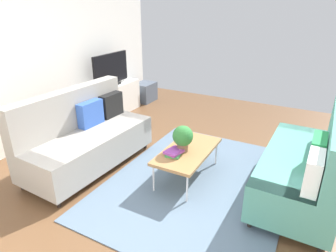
{
  "coord_description": "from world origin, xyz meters",
  "views": [
    {
      "loc": [
        -3.0,
        -1.34,
        2.21
      ],
      "look_at": [
        0.23,
        0.4,
        0.65
      ],
      "focal_mm": 31.3,
      "sensor_mm": 36.0,
      "label": 1
    }
  ],
  "objects_px": {
    "couch_green": "(308,165)",
    "vase_1": "(96,86)",
    "vase_0": "(90,88)",
    "storage_trunk": "(145,92)",
    "tv_console": "(112,100)",
    "tv": "(111,70)",
    "table_book_0": "(174,153)",
    "couch_beige": "(86,137)",
    "bottle_0": "(106,82)",
    "potted_plant": "(183,137)",
    "bottle_1": "(109,83)",
    "coffee_table": "(188,151)"
  },
  "relations": [
    {
      "from": "bottle_1",
      "to": "couch_beige",
      "type": "bearing_deg",
      "value": -151.21
    },
    {
      "from": "storage_trunk",
      "to": "tv_console",
      "type": "bearing_deg",
      "value": 174.81
    },
    {
      "from": "tv",
      "to": "couch_beige",
      "type": "bearing_deg",
      "value": -152.26
    },
    {
      "from": "tv",
      "to": "table_book_0",
      "type": "bearing_deg",
      "value": -125.92
    },
    {
      "from": "tv_console",
      "to": "potted_plant",
      "type": "xyz_separation_m",
      "value": [
        -1.52,
        -2.36,
        0.3
      ]
    },
    {
      "from": "tv_console",
      "to": "storage_trunk",
      "type": "relative_size",
      "value": 2.69
    },
    {
      "from": "vase_0",
      "to": "bottle_0",
      "type": "xyz_separation_m",
      "value": [
        0.37,
        -0.09,
        0.04
      ]
    },
    {
      "from": "bottle_1",
      "to": "couch_green",
      "type": "bearing_deg",
      "value": -105.67
    },
    {
      "from": "table_book_0",
      "to": "bottle_1",
      "type": "relative_size",
      "value": 1.46
    },
    {
      "from": "table_book_0",
      "to": "vase_1",
      "type": "distance_m",
      "value": 2.68
    },
    {
      "from": "couch_green",
      "to": "tv_console",
      "type": "bearing_deg",
      "value": 73.82
    },
    {
      "from": "bottle_0",
      "to": "bottle_1",
      "type": "height_order",
      "value": "bottle_0"
    },
    {
      "from": "couch_beige",
      "to": "bottle_0",
      "type": "distance_m",
      "value": 1.91
    },
    {
      "from": "table_book_0",
      "to": "vase_0",
      "type": "bearing_deg",
      "value": 65.44
    },
    {
      "from": "vase_0",
      "to": "potted_plant",
      "type": "bearing_deg",
      "value": -111.37
    },
    {
      "from": "tv_console",
      "to": "vase_0",
      "type": "bearing_deg",
      "value": 175.07
    },
    {
      "from": "tv_console",
      "to": "bottle_1",
      "type": "xyz_separation_m",
      "value": [
        -0.11,
        -0.04,
        0.4
      ]
    },
    {
      "from": "potted_plant",
      "to": "bottle_0",
      "type": "relative_size",
      "value": 1.52
    },
    {
      "from": "tv_console",
      "to": "potted_plant",
      "type": "height_order",
      "value": "potted_plant"
    },
    {
      "from": "potted_plant",
      "to": "bottle_1",
      "type": "bearing_deg",
      "value": 58.75
    },
    {
      "from": "tv_console",
      "to": "storage_trunk",
      "type": "distance_m",
      "value": 1.11
    },
    {
      "from": "tv",
      "to": "storage_trunk",
      "type": "xyz_separation_m",
      "value": [
        1.1,
        -0.08,
        -0.73
      ]
    },
    {
      "from": "couch_beige",
      "to": "storage_trunk",
      "type": "bearing_deg",
      "value": -160.43
    },
    {
      "from": "tv",
      "to": "bottle_1",
      "type": "bearing_deg",
      "value": -170.12
    },
    {
      "from": "vase_0",
      "to": "bottle_0",
      "type": "relative_size",
      "value": 0.62
    },
    {
      "from": "vase_0",
      "to": "table_book_0",
      "type": "bearing_deg",
      "value": -114.56
    },
    {
      "from": "couch_beige",
      "to": "table_book_0",
      "type": "distance_m",
      "value": 1.33
    },
    {
      "from": "tv_console",
      "to": "vase_1",
      "type": "relative_size",
      "value": 9.37
    },
    {
      "from": "vase_0",
      "to": "storage_trunk",
      "type": "bearing_deg",
      "value": -5.1
    },
    {
      "from": "tv",
      "to": "tv_console",
      "type": "bearing_deg",
      "value": 90.0
    },
    {
      "from": "tv_console",
      "to": "bottle_0",
      "type": "relative_size",
      "value": 6.07
    },
    {
      "from": "coffee_table",
      "to": "tv",
      "type": "distance_m",
      "value": 2.85
    },
    {
      "from": "tv",
      "to": "vase_1",
      "type": "distance_m",
      "value": 0.48
    },
    {
      "from": "couch_green",
      "to": "vase_1",
      "type": "bearing_deg",
      "value": 79.7
    },
    {
      "from": "vase_1",
      "to": "bottle_0",
      "type": "height_order",
      "value": "bottle_0"
    },
    {
      "from": "table_book_0",
      "to": "couch_beige",
      "type": "bearing_deg",
      "value": 97.81
    },
    {
      "from": "tv",
      "to": "bottle_1",
      "type": "relative_size",
      "value": 6.07
    },
    {
      "from": "couch_green",
      "to": "storage_trunk",
      "type": "relative_size",
      "value": 3.68
    },
    {
      "from": "tv_console",
      "to": "vase_0",
      "type": "relative_size",
      "value": 9.75
    },
    {
      "from": "tv",
      "to": "vase_1",
      "type": "height_order",
      "value": "tv"
    },
    {
      "from": "tv_console",
      "to": "table_book_0",
      "type": "xyz_separation_m",
      "value": [
        -1.66,
        -2.31,
        0.11
      ]
    },
    {
      "from": "tv_console",
      "to": "tv",
      "type": "height_order",
      "value": "tv"
    },
    {
      "from": "tv_console",
      "to": "vase_1",
      "type": "xyz_separation_m",
      "value": [
        -0.41,
        0.05,
        0.39
      ]
    },
    {
      "from": "storage_trunk",
      "to": "table_book_0",
      "type": "relative_size",
      "value": 2.17
    },
    {
      "from": "couch_green",
      "to": "tv_console",
      "type": "xyz_separation_m",
      "value": [
        1.18,
        3.83,
        -0.13
      ]
    },
    {
      "from": "tv",
      "to": "table_book_0",
      "type": "xyz_separation_m",
      "value": [
        -1.66,
        -2.29,
        -0.52
      ]
    },
    {
      "from": "potted_plant",
      "to": "vase_1",
      "type": "relative_size",
      "value": 2.34
    },
    {
      "from": "vase_0",
      "to": "vase_1",
      "type": "xyz_separation_m",
      "value": [
        0.17,
        0.0,
        0.0
      ]
    },
    {
      "from": "storage_trunk",
      "to": "vase_0",
      "type": "relative_size",
      "value": 3.62
    },
    {
      "from": "couch_beige",
      "to": "storage_trunk",
      "type": "height_order",
      "value": "couch_beige"
    }
  ]
}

